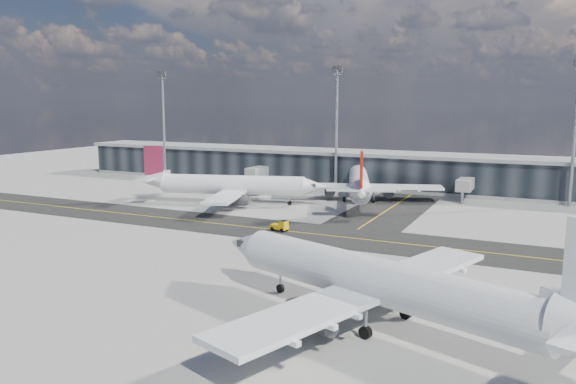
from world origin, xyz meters
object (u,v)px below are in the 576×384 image
Objects in this scene: airliner_af at (230,185)px; baggage_tug at (281,226)px; airliner_redtail at (359,183)px; service_van at (371,192)px; airliner_near at (384,283)px.

baggage_tug is (20.43, -18.00, -2.98)m from airliner_af.
service_van is (-0.13, 9.29, -3.35)m from airliner_redtail.
airliner_af is at bearing -169.58° from airliner_redtail.
airliner_redtail is at bearing -173.71° from baggage_tug.
airliner_af is 26.95m from airliner_redtail.
airliner_af is 0.98× the size of airliner_redtail.
airliner_redtail is at bearing 39.43° from airliner_near.
airliner_near is 75.33m from service_van.
airliner_af is 0.93× the size of airliner_near.
airliner_af is 32.61m from service_van.
service_van is (-22.86, 71.69, -3.58)m from airliner_near.
airliner_redtail is at bearing 103.54° from airliner_af.
airliner_af is at bearing -149.15° from service_van.
airliner_near is at bearing 27.25° from airliner_af.
airliner_redtail is 9.88m from service_van.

